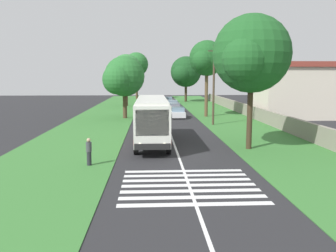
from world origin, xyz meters
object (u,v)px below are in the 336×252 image
trailing_car_0 (178,113)px  roadside_tree_right_2 (249,56)px  utility_pole (214,84)px  roadside_tree_left_2 (123,78)px  coach_bus (152,118)px  roadside_tree_right_1 (185,72)px  trailing_car_1 (174,108)px  pedestrian (89,151)px  trailing_car_2 (172,104)px  roadside_tree_right_0 (206,59)px  roadside_tree_left_1 (136,65)px  roadside_tree_left_0 (126,70)px  roadside_building (293,90)px  trailing_car_3 (168,101)px

trailing_car_0 → roadside_tree_right_2: bearing=-169.9°
utility_pole → roadside_tree_left_2: bearing=57.1°
coach_bus → roadside_tree_right_1: bearing=-8.8°
trailing_car_1 → pedestrian: (-32.65, 7.49, 0.24)m
trailing_car_2 → roadside_tree_right_2: bearing=-174.3°
trailing_car_0 → roadside_tree_right_0: 8.16m
roadside_tree_left_1 → roadside_tree_right_1: bearing=-132.5°
roadside_tree_left_0 → pedestrian: size_ratio=5.64×
roadside_building → trailing_car_3: bearing=33.5°
coach_bus → trailing_car_3: size_ratio=2.60×
trailing_car_2 → pedestrian: (-39.47, 7.62, 0.24)m
roadside_tree_left_2 → roadside_tree_right_2: (-20.14, -10.86, 1.61)m
trailing_car_3 → utility_pole: bearing=-173.5°
roadside_tree_left_1 → roadside_tree_right_1: (-10.16, -11.08, -1.92)m
roadside_tree_right_2 → roadside_building: (20.82, -11.93, -3.26)m
utility_pole → roadside_building: size_ratio=0.86×
trailing_car_3 → roadside_building: (-23.74, -15.74, 3.03)m
coach_bus → trailing_car_3: coach_bus is taller
trailing_car_1 → roadside_tree_right_2: bearing=-172.6°
roadside_tree_right_2 → trailing_car_3: bearing=4.9°
trailing_car_3 → pedestrian: pedestrian is taller
trailing_car_2 → roadside_tree_left_2: size_ratio=0.53×
trailing_car_3 → roadside_tree_left_1: size_ratio=0.38×
trailing_car_2 → roadside_tree_left_0: bearing=57.3°
trailing_car_3 → utility_pole: utility_pole is taller
trailing_car_3 → roadside_building: 28.64m
trailing_car_0 → trailing_car_1: 7.32m
trailing_car_0 → roadside_tree_right_1: roadside_tree_right_1 is taller
trailing_car_3 → roadside_tree_right_2: (-44.56, -3.80, 6.28)m
roadside_tree_left_0 → roadside_tree_left_1: roadside_tree_left_1 is taller
roadside_tree_left_1 → roadside_tree_left_2: 40.80m
coach_bus → roadside_tree_right_0: (19.31, -7.42, 5.64)m
trailing_car_1 → roadside_tree_left_1: size_ratio=0.38×
coach_bus → roadside_tree_right_2: bearing=-108.0°
trailing_car_2 → roadside_tree_left_1: size_ratio=0.38×
roadside_tree_left_0 → trailing_car_0: bearing=-157.3°
trailing_car_2 → trailing_car_1: bearing=179.0°
trailing_car_3 → roadside_tree_right_1: 9.29m
roadside_tree_left_0 → roadside_tree_right_0: bearing=-146.9°
roadside_tree_left_1 → utility_pole: bearing=-167.5°
roadside_tree_left_1 → roadside_tree_left_2: (-40.70, 0.07, -2.94)m
roadside_tree_left_1 → roadside_building: 46.25m
roadside_tree_left_0 → trailing_car_3: bearing=-60.9°
coach_bus → trailing_car_2: bearing=-6.5°
roadside_tree_right_1 → utility_pole: 37.47m
trailing_car_0 → pedestrian: 26.40m
trailing_car_3 → roadside_tree_left_2: 25.85m
roadside_tree_left_0 → roadside_tree_right_1: size_ratio=0.97×
coach_bus → trailing_car_1: bearing=-8.0°
roadside_tree_left_1 → utility_pole: 48.88m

